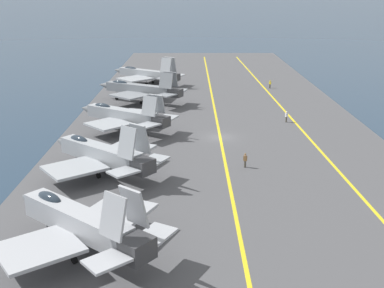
# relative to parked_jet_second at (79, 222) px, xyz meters

# --- Properties ---
(ground_plane) EXTENTS (2000.00, 2000.00, 0.00)m
(ground_plane) POSITION_rel_parked_jet_second_xyz_m (30.58, -12.60, -3.08)
(ground_plane) COLOR #23384C
(carrier_deck) EXTENTS (181.43, 44.42, 0.40)m
(carrier_deck) POSITION_rel_parked_jet_second_xyz_m (30.58, -12.60, -2.88)
(carrier_deck) COLOR #4C4C4F
(carrier_deck) RESTS_ON ground
(deck_stripe_foul_line) EXTENTS (163.22, 5.39, 0.01)m
(deck_stripe_foul_line) POSITION_rel_parked_jet_second_xyz_m (30.58, -24.82, -2.67)
(deck_stripe_foul_line) COLOR yellow
(deck_stripe_foul_line) RESTS_ON carrier_deck
(deck_stripe_centerline) EXTENTS (163.29, 0.36, 0.01)m
(deck_stripe_centerline) POSITION_rel_parked_jet_second_xyz_m (30.58, -12.60, -2.67)
(deck_stripe_centerline) COLOR yellow
(deck_stripe_centerline) RESTS_ON carrier_deck
(parked_jet_second) EXTENTS (13.58, 14.21, 6.64)m
(parked_jet_second) POSITION_rel_parked_jet_second_xyz_m (0.00, 0.00, 0.00)
(parked_jet_second) COLOR #A8AAAF
(parked_jet_second) RESTS_ON carrier_deck
(parked_jet_third) EXTENTS (13.76, 14.42, 6.45)m
(parked_jet_third) POSITION_rel_parked_jet_second_xyz_m (16.97, 1.31, -0.36)
(parked_jet_third) COLOR #9EA3A8
(parked_jet_third) RESTS_ON carrier_deck
(parked_jet_fourth) EXTENTS (12.88, 15.42, 5.82)m
(parked_jet_fourth) POSITION_rel_parked_jet_second_xyz_m (33.81, 1.11, -0.38)
(parked_jet_fourth) COLOR #9EA3A8
(parked_jet_fourth) RESTS_ON carrier_deck
(parked_jet_fifth) EXTENTS (12.83, 17.07, 5.97)m
(parked_jet_fifth) POSITION_rel_parked_jet_second_xyz_m (51.66, 0.47, -0.20)
(parked_jet_fifth) COLOR gray
(parked_jet_fifth) RESTS_ON carrier_deck
(parked_jet_sixth) EXTENTS (14.13, 16.53, 6.13)m
(parked_jet_sixth) POSITION_rel_parked_jet_second_xyz_m (69.32, 0.91, -0.45)
(parked_jet_sixth) COLOR #9EA3A8
(parked_jet_sixth) RESTS_ON carrier_deck
(crew_brown_vest) EXTENTS (0.43, 0.46, 1.72)m
(crew_brown_vest) POSITION_rel_parked_jet_second_xyz_m (18.78, -14.78, -1.73)
(crew_brown_vest) COLOR #4C473D
(crew_brown_vest) RESTS_ON carrier_deck
(crew_white_vest) EXTENTS (0.42, 0.46, 1.76)m
(crew_white_vest) POSITION_rel_parked_jet_second_xyz_m (38.38, -23.24, -1.71)
(crew_white_vest) COLOR #4C473D
(crew_white_vest) RESTS_ON carrier_deck
(crew_yellow_vest) EXTENTS (0.44, 0.46, 1.68)m
(crew_yellow_vest) POSITION_rel_parked_jet_second_xyz_m (64.78, -24.88, -1.76)
(crew_yellow_vest) COLOR #383328
(crew_yellow_vest) RESTS_ON carrier_deck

